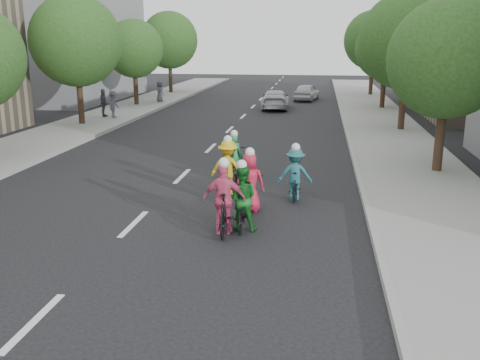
% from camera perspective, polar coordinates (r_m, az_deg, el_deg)
% --- Properties ---
extents(ground, '(120.00, 120.00, 0.00)m').
position_cam_1_polar(ground, '(14.10, -11.28, -4.62)').
color(ground, black).
rests_on(ground, ground).
extents(sidewalk_left, '(4.00, 80.00, 0.15)m').
position_cam_1_polar(sidewalk_left, '(26.19, -20.59, 3.87)').
color(sidewalk_left, gray).
rests_on(sidewalk_left, ground).
extents(curb_left, '(0.18, 80.00, 0.18)m').
position_cam_1_polar(curb_left, '(25.30, -16.72, 3.87)').
color(curb_left, '#999993').
rests_on(curb_left, ground).
extents(sidewalk_right, '(4.00, 80.00, 0.15)m').
position_cam_1_polar(sidewalk_right, '(23.19, 16.65, 2.88)').
color(sidewalk_right, gray).
rests_on(sidewalk_right, ground).
extents(curb_right, '(0.18, 80.00, 0.18)m').
position_cam_1_polar(curb_right, '(22.98, 11.83, 3.13)').
color(curb_right, '#999993').
rests_on(curb_right, ground).
extents(bldg_sw, '(10.00, 14.00, 8.00)m').
position_cam_1_polar(bldg_sw, '(45.45, -19.08, 13.25)').
color(bldg_sw, slate).
rests_on(bldg_sw, ground).
extents(tree_l_3, '(4.80, 4.80, 6.93)m').
position_cam_1_polar(tree_l_3, '(30.34, -17.10, 13.99)').
color(tree_l_3, black).
rests_on(tree_l_3, ground).
extents(tree_l_4, '(4.00, 4.00, 5.97)m').
position_cam_1_polar(tree_l_4, '(38.68, -11.24, 13.57)').
color(tree_l_4, black).
rests_on(tree_l_4, ground).
extents(tree_l_5, '(4.80, 4.80, 6.93)m').
position_cam_1_polar(tree_l_5, '(47.26, -7.55, 14.57)').
color(tree_l_5, black).
rests_on(tree_l_5, ground).
extents(tree_r_0, '(4.00, 4.00, 5.97)m').
position_cam_1_polar(tree_r_0, '(19.55, 21.23, 11.92)').
color(tree_r_0, black).
rests_on(tree_r_0, ground).
extents(tree_r_1, '(4.80, 4.80, 6.93)m').
position_cam_1_polar(tree_r_1, '(28.39, 17.42, 13.95)').
color(tree_r_1, black).
rests_on(tree_r_1, ground).
extents(tree_r_2, '(4.00, 4.00, 5.97)m').
position_cam_1_polar(tree_r_2, '(37.33, 15.28, 13.30)').
color(tree_r_2, black).
rests_on(tree_r_2, ground).
extents(tree_r_3, '(4.80, 4.80, 6.93)m').
position_cam_1_polar(tree_r_3, '(46.27, 14.06, 14.26)').
color(tree_r_3, black).
rests_on(tree_r_3, ground).
extents(cyclist_0, '(1.18, 1.62, 1.84)m').
position_cam_1_polar(cyclist_0, '(16.24, -1.26, 0.82)').
color(cyclist_0, black).
rests_on(cyclist_0, ground).
extents(cyclist_1, '(0.80, 1.71, 1.79)m').
position_cam_1_polar(cyclist_1, '(14.73, 1.08, -0.95)').
color(cyclist_1, black).
rests_on(cyclist_1, ground).
extents(cyclist_2, '(1.05, 1.82, 1.90)m').
position_cam_1_polar(cyclist_2, '(13.02, -1.66, -2.73)').
color(cyclist_2, black).
rests_on(cyclist_2, ground).
extents(cyclist_3, '(1.01, 1.47, 1.71)m').
position_cam_1_polar(cyclist_3, '(15.82, 5.90, 0.25)').
color(cyclist_3, black).
rests_on(cyclist_3, ground).
extents(cyclist_4, '(0.83, 1.62, 1.79)m').
position_cam_1_polar(cyclist_4, '(13.26, 0.20, -2.49)').
color(cyclist_4, black).
rests_on(cyclist_4, ground).
extents(cyclist_5, '(0.74, 1.76, 1.63)m').
position_cam_1_polar(cyclist_5, '(18.49, -0.58, 2.20)').
color(cyclist_5, black).
rests_on(cyclist_5, ground).
extents(follow_car_lead, '(2.01, 4.50, 1.28)m').
position_cam_1_polar(follow_car_lead, '(36.75, 3.77, 8.56)').
color(follow_car_lead, '#B7B8BC').
rests_on(follow_car_lead, ground).
extents(follow_car_trail, '(2.12, 3.98, 1.29)m').
position_cam_1_polar(follow_car_trail, '(42.25, 7.11, 9.30)').
color(follow_car_trail, silver).
rests_on(follow_car_trail, ground).
extents(spectator_0, '(0.65, 1.05, 1.56)m').
position_cam_1_polar(spectator_0, '(32.29, -13.32, 7.85)').
color(spectator_0, '#555663').
rests_on(spectator_0, sidewalk_left).
extents(spectator_1, '(0.55, 1.01, 1.64)m').
position_cam_1_polar(spectator_1, '(32.88, -14.37, 7.99)').
color(spectator_1, '#514F5D').
rests_on(spectator_1, sidewalk_left).
extents(spectator_2, '(0.61, 0.81, 1.51)m').
position_cam_1_polar(spectator_2, '(40.06, -8.56, 9.33)').
color(spectator_2, '#535361').
rests_on(spectator_2, sidewalk_left).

